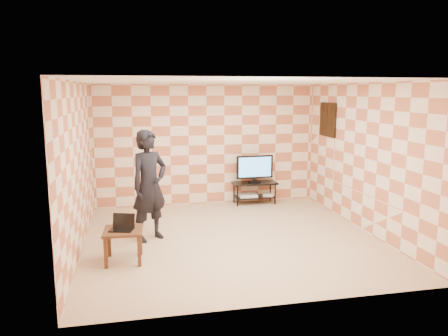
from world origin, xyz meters
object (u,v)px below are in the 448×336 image
Objects in this scene: tv_stand at (254,188)px; side_table at (123,235)px; person at (149,186)px; tv at (255,168)px.

tv_stand and side_table have the same top height.
tv_stand is 4.12m from side_table.
tv is at bearing 5.30° from person.
tv_stand is at bearing 45.60° from side_table.
tv is 1.41× the size of side_table.
tv reaches higher than tv_stand.
person is (-2.44, -2.00, 0.11)m from tv.
person is at bearing 64.82° from side_table.
side_table is 1.17m from person.
tv_stand is 0.48m from tv.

